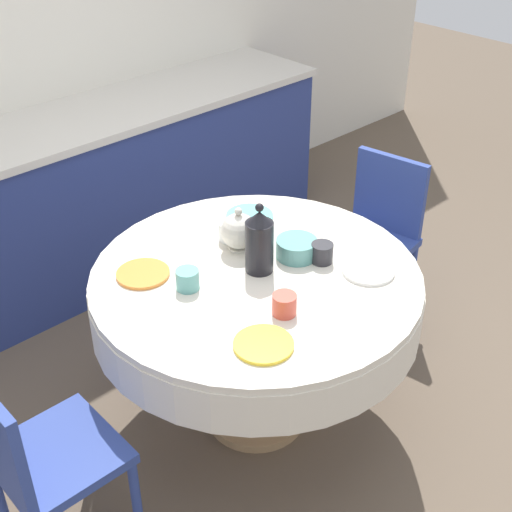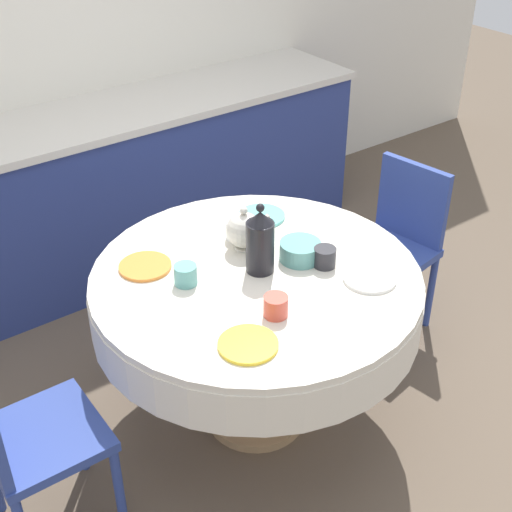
% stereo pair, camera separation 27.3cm
% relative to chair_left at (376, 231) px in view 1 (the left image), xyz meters
% --- Properties ---
extents(ground_plane, '(12.00, 12.00, 0.00)m').
position_rel_chair_left_xyz_m(ground_plane, '(-0.98, -0.16, -0.50)').
color(ground_plane, brown).
extents(wall_back, '(7.00, 0.05, 2.60)m').
position_rel_chair_left_xyz_m(wall_back, '(-0.98, 1.67, 0.80)').
color(wall_back, silver).
rests_on(wall_back, ground_plane).
extents(kitchen_counter, '(3.24, 0.64, 0.94)m').
position_rel_chair_left_xyz_m(kitchen_counter, '(-0.98, 1.34, -0.02)').
color(kitchen_counter, navy).
rests_on(kitchen_counter, ground_plane).
extents(dining_table, '(1.31, 1.31, 0.78)m').
position_rel_chair_left_xyz_m(dining_table, '(-0.98, -0.16, 0.16)').
color(dining_table, tan).
rests_on(dining_table, ground_plane).
extents(chair_left, '(0.46, 0.46, 0.87)m').
position_rel_chair_left_xyz_m(chair_left, '(0.00, 0.00, 0.00)').
color(chair_left, '#2D428E').
rests_on(chair_left, ground_plane).
extents(chair_right, '(0.41, 0.41, 0.87)m').
position_rel_chair_left_xyz_m(chair_right, '(-1.97, -0.14, 0.00)').
color(chair_right, '#2D428E').
rests_on(chair_right, ground_plane).
extents(plate_near_left, '(0.21, 0.21, 0.01)m').
position_rel_chair_left_xyz_m(plate_near_left, '(-1.26, -0.49, 0.29)').
color(plate_near_left, yellow).
rests_on(plate_near_left, dining_table).
extents(cup_near_left, '(0.09, 0.09, 0.08)m').
position_rel_chair_left_xyz_m(cup_near_left, '(-1.08, -0.41, 0.32)').
color(cup_near_left, '#CC4C3D').
rests_on(cup_near_left, dining_table).
extents(plate_near_right, '(0.21, 0.21, 0.01)m').
position_rel_chair_left_xyz_m(plate_near_right, '(-0.65, -0.45, 0.29)').
color(plate_near_right, white).
rests_on(plate_near_right, dining_table).
extents(cup_near_right, '(0.09, 0.09, 0.08)m').
position_rel_chair_left_xyz_m(cup_near_right, '(-0.73, -0.28, 0.32)').
color(cup_near_right, '#28282D').
rests_on(cup_near_right, dining_table).
extents(plate_far_left, '(0.21, 0.21, 0.01)m').
position_rel_chair_left_xyz_m(plate_far_left, '(-1.31, 0.13, 0.29)').
color(plate_far_left, orange).
rests_on(plate_far_left, dining_table).
extents(cup_far_left, '(0.09, 0.09, 0.08)m').
position_rel_chair_left_xyz_m(cup_far_left, '(-1.23, -0.05, 0.32)').
color(cup_far_left, '#5BA39E').
rests_on(cup_far_left, dining_table).
extents(plate_far_right, '(0.21, 0.21, 0.01)m').
position_rel_chair_left_xyz_m(plate_far_right, '(-0.70, 0.18, 0.29)').
color(plate_far_right, '#60BCB7').
rests_on(plate_far_right, dining_table).
extents(cup_far_right, '(0.09, 0.09, 0.08)m').
position_rel_chair_left_xyz_m(cup_far_right, '(-0.89, 0.10, 0.32)').
color(cup_far_right, white).
rests_on(cup_far_right, dining_table).
extents(coffee_carafe, '(0.11, 0.11, 0.30)m').
position_rel_chair_left_xyz_m(coffee_carafe, '(-0.95, -0.15, 0.41)').
color(coffee_carafe, black).
rests_on(coffee_carafe, dining_table).
extents(teapot, '(0.20, 0.15, 0.19)m').
position_rel_chair_left_xyz_m(teapot, '(-0.91, 0.02, 0.37)').
color(teapot, silver).
rests_on(teapot, dining_table).
extents(fruit_bowl, '(0.17, 0.17, 0.08)m').
position_rel_chair_left_xyz_m(fruit_bowl, '(-0.78, -0.18, 0.32)').
color(fruit_bowl, '#569993').
rests_on(fruit_bowl, dining_table).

